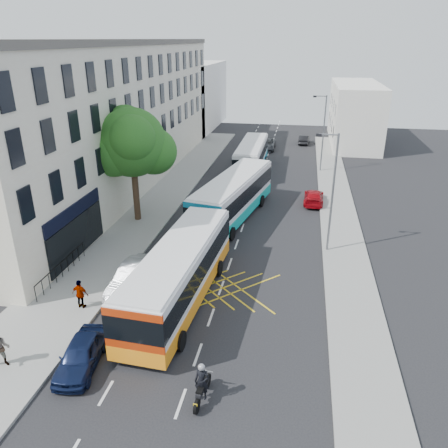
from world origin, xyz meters
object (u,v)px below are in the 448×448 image
at_px(parked_car_silver, 135,277).
at_px(bus_mid, 233,197).
at_px(parked_car_blue, 81,355).
at_px(distant_car_grey, 266,144).
at_px(lamp_near, 332,188).
at_px(red_hatchback, 314,197).
at_px(distant_car_dark, 304,139).
at_px(pedestrian_near, 0,349).
at_px(bus_near, 180,273).
at_px(lamp_far, 323,130).
at_px(motorbike, 202,383).
at_px(pedestrian_far, 80,294).
at_px(street_tree, 132,143).
at_px(bus_far, 251,156).

bearing_deg(parked_car_silver, bus_mid, 76.43).
bearing_deg(parked_car_blue, parked_car_silver, 82.86).
bearing_deg(distant_car_grey, bus_mid, -91.86).
height_order(lamp_near, red_hatchback, lamp_near).
xyz_separation_m(bus_mid, distant_car_dark, (5.43, 28.74, -1.21)).
bearing_deg(pedestrian_near, distant_car_dark, 48.19).
bearing_deg(red_hatchback, bus_near, 68.82).
height_order(lamp_far, motorbike, lamp_far).
distance_m(lamp_near, pedestrian_far, 16.68).
bearing_deg(pedestrian_near, lamp_near, 17.79).
xyz_separation_m(distant_car_dark, pedestrian_far, (-11.36, -43.22, 0.37)).
bearing_deg(lamp_near, bus_mid, 145.72).
relative_size(street_tree, bus_mid, 0.70).
relative_size(bus_far, parked_car_silver, 2.33).
relative_size(lamp_far, distant_car_dark, 2.16).
height_order(lamp_near, pedestrian_far, lamp_near).
distance_m(bus_far, distant_car_grey, 10.48).
height_order(lamp_near, bus_mid, lamp_near).
bearing_deg(bus_mid, parked_car_blue, -90.44).
xyz_separation_m(motorbike, distant_car_dark, (3.55, 48.32, -0.24)).
bearing_deg(parked_car_silver, bus_far, 86.18).
height_order(lamp_near, bus_far, lamp_near).
height_order(red_hatchback, pedestrian_far, pedestrian_far).
bearing_deg(street_tree, bus_mid, 14.89).
bearing_deg(red_hatchback, parked_car_silver, 60.18).
bearing_deg(bus_near, lamp_far, 77.12).
bearing_deg(red_hatchback, lamp_far, -91.88).
relative_size(red_hatchback, distant_car_dark, 1.12).
distance_m(lamp_near, lamp_far, 20.00).
relative_size(lamp_far, distant_car_grey, 1.65).
distance_m(bus_mid, pedestrian_far, 15.67).
relative_size(lamp_far, parked_car_silver, 1.66).
xyz_separation_m(motorbike, parked_car_blue, (-5.72, 0.95, -0.20)).
bearing_deg(distant_car_dark, distant_car_grey, 45.69).
bearing_deg(pedestrian_near, street_tree, 63.66).
relative_size(parked_car_silver, red_hatchback, 1.16).
height_order(distant_car_dark, pedestrian_near, pedestrian_near).
relative_size(red_hatchback, distant_car_grey, 0.86).
xyz_separation_m(bus_near, pedestrian_far, (-5.01, -1.81, -0.79)).
bearing_deg(pedestrian_far, parked_car_silver, -122.71).
xyz_separation_m(lamp_near, parked_car_silver, (-11.10, -7.04, -3.82)).
bearing_deg(bus_near, bus_mid, 89.39).
xyz_separation_m(bus_near, parked_car_silver, (-2.91, 0.68, -0.98)).
height_order(street_tree, bus_mid, street_tree).
height_order(lamp_near, lamp_far, same).
height_order(parked_car_silver, pedestrian_far, pedestrian_far).
relative_size(lamp_near, red_hatchback, 1.93).
bearing_deg(parked_car_blue, bus_far, 76.46).
xyz_separation_m(bus_near, bus_mid, (0.93, 12.66, 0.05)).
height_order(bus_near, pedestrian_near, bus_near).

